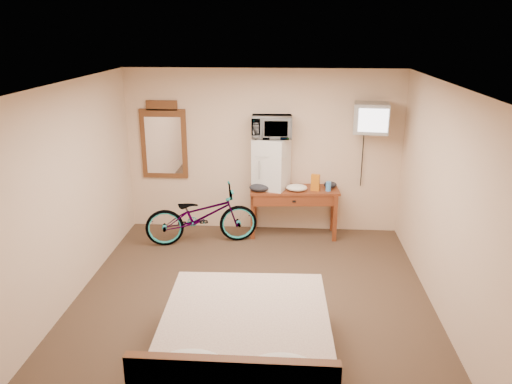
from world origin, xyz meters
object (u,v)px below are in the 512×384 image
crt_television (371,118)px  mini_fridge (271,163)px  wall_mirror (164,141)px  microwave (272,127)px  blue_cup (328,186)px  bed (244,353)px  bicycle (201,215)px  desk (294,197)px

crt_television → mini_fridge: bearing=178.4°
crt_television → wall_mirror: size_ratio=0.50×
microwave → wall_mirror: bearing=170.7°
mini_fridge → blue_cup: mini_fridge is taller
blue_cup → bed: size_ratio=0.07×
microwave → bicycle: (-1.01, -0.42, -1.25)m
blue_cup → crt_television: 1.16m
mini_fridge → bed: 3.54m
blue_cup → bicycle: size_ratio=0.08×
mini_fridge → microwave: microwave is taller
blue_cup → wall_mirror: size_ratio=0.11×
mini_fridge → microwave: size_ratio=1.33×
blue_cup → wall_mirror: (-2.52, 0.31, 0.58)m
microwave → crt_television: crt_television is taller
mini_fridge → wall_mirror: 1.70m
wall_mirror → bicycle: bearing=-43.7°
mini_fridge → bed: bearing=-91.8°
mini_fridge → bicycle: mini_fridge is taller
bicycle → bed: 3.15m
desk → mini_fridge: 0.62m
desk → crt_television: size_ratio=2.24×
desk → bed: bed is taller
microwave → crt_television: 1.42m
wall_mirror → bed: (1.56, -3.65, -1.10)m
microwave → wall_mirror: 1.71m
mini_fridge → crt_television: 1.58m
bicycle → bed: (0.90, -3.01, -0.14)m
microwave → desk: bearing=-11.9°
blue_cup → bicycle: blue_cup is taller
crt_television → bed: (-1.52, -3.39, -1.54)m
blue_cup → crt_television: crt_television is taller
mini_fridge → bed: (-0.11, -3.43, -0.84)m
desk → microwave: size_ratio=2.35×
bicycle → bed: size_ratio=0.78×
microwave → bicycle: microwave is taller
bed → wall_mirror: bearing=113.2°
desk → mini_fridge: mini_fridge is taller
mini_fridge → crt_television: size_ratio=1.27×
mini_fridge → crt_television: crt_television is taller
crt_television → bed: size_ratio=0.29×
blue_cup → bed: 3.51m
microwave → blue_cup: (0.85, -0.10, -0.86)m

